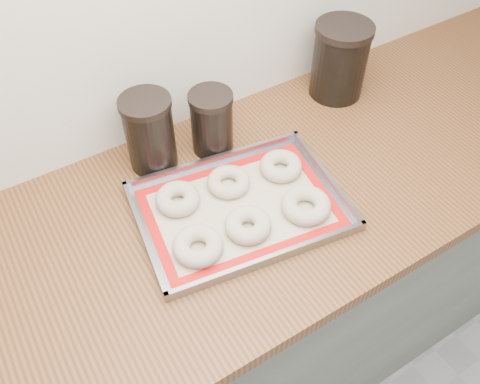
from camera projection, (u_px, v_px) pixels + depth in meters
cabinet at (293, 274)px, 1.60m from camera, size 3.00×0.65×0.86m
countertop at (307, 175)px, 1.27m from camera, size 3.06×0.68×0.04m
baking_tray at (240, 208)px, 1.16m from camera, size 0.50×0.39×0.03m
baking_mat at (240, 208)px, 1.16m from camera, size 0.46×0.35×0.00m
bagel_front_left at (198, 246)px, 1.07m from camera, size 0.13×0.13×0.04m
bagel_front_mid at (248, 225)px, 1.10m from camera, size 0.11×0.11×0.04m
bagel_front_right at (306, 205)px, 1.14m from camera, size 0.13×0.13×0.04m
bagel_back_left at (178, 199)px, 1.15m from camera, size 0.14×0.14×0.04m
bagel_back_mid at (228, 182)px, 1.19m from camera, size 0.14×0.14×0.03m
bagel_back_right at (281, 166)px, 1.23m from camera, size 0.13×0.13×0.04m
canister_left at (150, 133)px, 1.19m from camera, size 0.12×0.12×0.19m
canister_mid at (212, 122)px, 1.24m from camera, size 0.11×0.11×0.17m
canister_right at (340, 60)px, 1.38m from camera, size 0.16×0.16×0.21m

